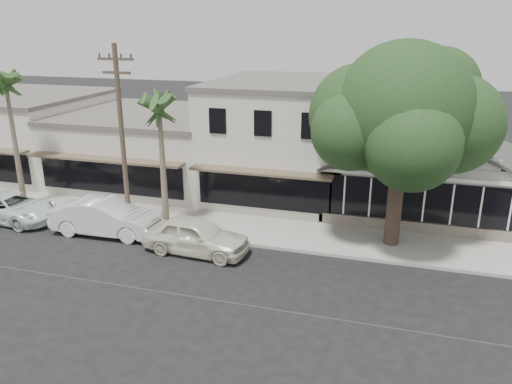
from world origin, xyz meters
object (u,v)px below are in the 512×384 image
(car_1, at_px, (106,217))
(shade_tree, at_px, (401,114))
(car_0, at_px, (196,236))
(car_2, at_px, (12,207))
(utility_pole, at_px, (122,136))

(car_1, bearing_deg, shade_tree, -80.61)
(car_0, relative_size, shade_tree, 0.52)
(shade_tree, bearing_deg, car_1, -168.48)
(car_0, distance_m, car_1, 5.05)
(car_0, bearing_deg, car_2, 88.67)
(car_2, relative_size, shade_tree, 0.56)
(car_0, height_order, car_1, car_1)
(car_1, relative_size, shade_tree, 0.58)
(utility_pole, height_order, car_0, utility_pole)
(car_2, bearing_deg, car_0, -88.99)
(car_1, distance_m, shade_tree, 14.58)
(utility_pole, relative_size, car_0, 1.86)
(utility_pole, distance_m, car_2, 7.67)
(utility_pole, height_order, shade_tree, shade_tree)
(car_1, height_order, shade_tree, shade_tree)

